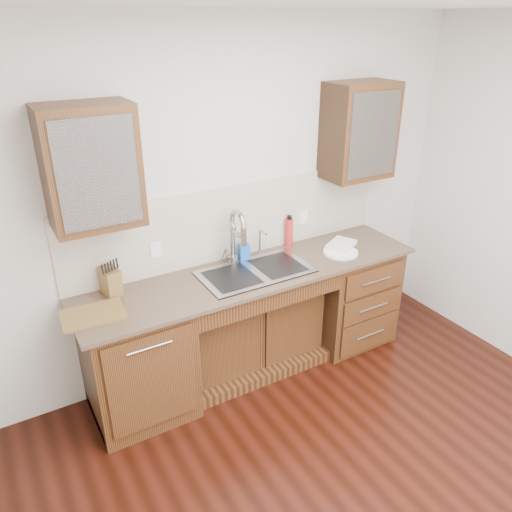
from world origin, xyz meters
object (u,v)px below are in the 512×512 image
soap_bottle (244,249)px  plate (341,252)px  knife_block (111,281)px  water_bottle (289,232)px  cutting_board (93,315)px

soap_bottle → plate: bearing=-10.0°
plate → knife_block: knife_block is taller
water_bottle → plate: water_bottle is taller
knife_block → cutting_board: bearing=-138.1°
plate → water_bottle: bearing=130.0°
water_bottle → cutting_board: 1.72m
soap_bottle → water_bottle: water_bottle is taller
water_bottle → knife_block: (-1.50, -0.05, -0.03)m
plate → knife_block: size_ratio=1.51×
water_bottle → knife_block: size_ratio=1.27×
knife_block → cutting_board: knife_block is taller
knife_block → cutting_board: (-0.19, -0.23, -0.08)m
plate → soap_bottle: bearing=157.6°
water_bottle → plate: bearing=-50.0°
soap_bottle → cutting_board: bearing=-156.6°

